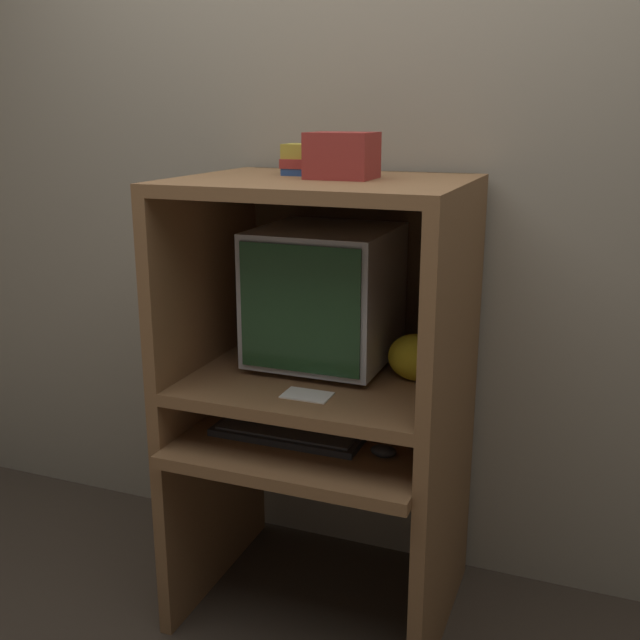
# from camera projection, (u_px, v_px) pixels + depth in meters

# --- Properties ---
(wall_back) EXTENTS (6.00, 0.06, 2.60)m
(wall_back) POSITION_uv_depth(u_px,v_px,m) (366.00, 190.00, 2.47)
(wall_back) COLOR gray
(wall_back) RESTS_ON ground_plane
(desk_base) EXTENTS (0.82, 0.71, 0.62)m
(desk_base) POSITION_uv_depth(u_px,v_px,m) (318.00, 497.00, 2.32)
(desk_base) COLOR brown
(desk_base) RESTS_ON ground_plane
(desk_monitor_shelf) EXTENTS (0.82, 0.67, 0.17)m
(desk_monitor_shelf) POSITION_uv_depth(u_px,v_px,m) (323.00, 386.00, 2.26)
(desk_monitor_shelf) COLOR brown
(desk_monitor_shelf) RESTS_ON desk_base
(hutch_upper) EXTENTS (0.82, 0.67, 0.58)m
(hutch_upper) POSITION_uv_depth(u_px,v_px,m) (327.00, 247.00, 2.18)
(hutch_upper) COLOR brown
(hutch_upper) RESTS_ON desk_monitor_shelf
(crt_monitor) EXTENTS (0.40, 0.42, 0.42)m
(crt_monitor) POSITION_uv_depth(u_px,v_px,m) (325.00, 295.00, 2.29)
(crt_monitor) COLOR #B2B2B7
(crt_monitor) RESTS_ON desk_monitor_shelf
(keyboard) EXTENTS (0.45, 0.15, 0.03)m
(keyboard) POSITION_uv_depth(u_px,v_px,m) (287.00, 434.00, 2.20)
(keyboard) COLOR #2D2D30
(keyboard) RESTS_ON desk_base
(mouse) EXTENTS (0.07, 0.05, 0.03)m
(mouse) POSITION_uv_depth(u_px,v_px,m) (384.00, 451.00, 2.08)
(mouse) COLOR #28282B
(mouse) RESTS_ON desk_base
(snack_bag) EXTENTS (0.17, 0.13, 0.14)m
(snack_bag) POSITION_uv_depth(u_px,v_px,m) (416.00, 357.00, 2.18)
(snack_bag) COLOR gold
(snack_bag) RESTS_ON desk_monitor_shelf
(book_stack) EXTENTS (0.14, 0.11, 0.09)m
(book_stack) POSITION_uv_depth(u_px,v_px,m) (307.00, 160.00, 2.19)
(book_stack) COLOR navy
(book_stack) RESTS_ON hutch_upper
(paper_card) EXTENTS (0.13, 0.09, 0.00)m
(paper_card) POSITION_uv_depth(u_px,v_px,m) (307.00, 395.00, 2.07)
(paper_card) COLOR white
(paper_card) RESTS_ON desk_monitor_shelf
(storage_box) EXTENTS (0.18, 0.15, 0.13)m
(storage_box) POSITION_uv_depth(u_px,v_px,m) (342.00, 156.00, 2.07)
(storage_box) COLOR maroon
(storage_box) RESTS_ON hutch_upper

